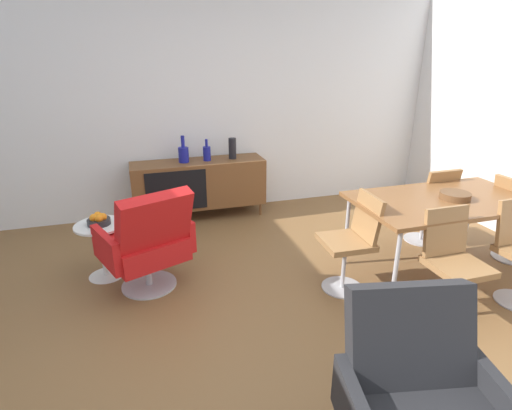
{
  "coord_description": "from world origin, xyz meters",
  "views": [
    {
      "loc": [
        -0.77,
        -2.45,
        1.96
      ],
      "look_at": [
        0.14,
        0.53,
        0.78
      ],
      "focal_mm": 28.43,
      "sensor_mm": 36.0,
      "label": 1
    }
  ],
  "objects_px": {
    "dining_chair_back_right": "(430,202)",
    "side_table_round": "(102,244)",
    "armchair_black_shell": "(420,400)",
    "vase_sculptural_dark": "(207,153)",
    "lounge_chair_red": "(148,241)",
    "wooden_bowl_on_table": "(455,196)",
    "dining_chair_front_left": "(453,261)",
    "vase_cobalt": "(184,154)",
    "fruit_bowl": "(99,220)",
    "dining_chair_near_window": "(353,239)",
    "sideboard": "(199,183)",
    "dining_table": "(444,203)",
    "vase_ceramic_small": "(232,148)"
  },
  "relations": [
    {
      "from": "vase_sculptural_dark",
      "to": "dining_chair_back_right",
      "type": "bearing_deg",
      "value": -34.68
    },
    {
      "from": "dining_table",
      "to": "side_table_round",
      "type": "xyz_separation_m",
      "value": [
        -2.95,
        0.83,
        -0.38
      ]
    },
    {
      "from": "armchair_black_shell",
      "to": "vase_sculptural_dark",
      "type": "bearing_deg",
      "value": 94.84
    },
    {
      "from": "vase_ceramic_small",
      "to": "dining_table",
      "type": "bearing_deg",
      "value": -54.52
    },
    {
      "from": "wooden_bowl_on_table",
      "to": "side_table_round",
      "type": "bearing_deg",
      "value": 164.1
    },
    {
      "from": "dining_table",
      "to": "wooden_bowl_on_table",
      "type": "distance_m",
      "value": 0.11
    },
    {
      "from": "vase_cobalt",
      "to": "wooden_bowl_on_table",
      "type": "height_order",
      "value": "vase_cobalt"
    },
    {
      "from": "vase_ceramic_small",
      "to": "armchair_black_shell",
      "type": "bearing_deg",
      "value": -90.18
    },
    {
      "from": "wooden_bowl_on_table",
      "to": "dining_chair_front_left",
      "type": "distance_m",
      "value": 0.74
    },
    {
      "from": "vase_sculptural_dark",
      "to": "fruit_bowl",
      "type": "bearing_deg",
      "value": -135.29
    },
    {
      "from": "sideboard",
      "to": "dining_chair_front_left",
      "type": "xyz_separation_m",
      "value": [
        1.52,
        -2.57,
        0.03
      ]
    },
    {
      "from": "vase_sculptural_dark",
      "to": "sideboard",
      "type": "bearing_deg",
      "value": -179.07
    },
    {
      "from": "dining_chair_near_window",
      "to": "armchair_black_shell",
      "type": "distance_m",
      "value": 1.69
    },
    {
      "from": "sideboard",
      "to": "dining_chair_back_right",
      "type": "relative_size",
      "value": 1.87
    },
    {
      "from": "dining_chair_front_left",
      "to": "dining_chair_back_right",
      "type": "distance_m",
      "value": 1.32
    },
    {
      "from": "vase_cobalt",
      "to": "armchair_black_shell",
      "type": "xyz_separation_m",
      "value": [
        0.59,
        -3.62,
        -0.36
      ]
    },
    {
      "from": "vase_cobalt",
      "to": "dining_chair_near_window",
      "type": "bearing_deg",
      "value": -60.45
    },
    {
      "from": "dining_chair_back_right",
      "to": "side_table_round",
      "type": "bearing_deg",
      "value": 175.28
    },
    {
      "from": "fruit_bowl",
      "to": "side_table_round",
      "type": "bearing_deg",
      "value": 99.07
    },
    {
      "from": "vase_ceramic_small",
      "to": "dining_chair_back_right",
      "type": "distance_m",
      "value": 2.34
    },
    {
      "from": "vase_sculptural_dark",
      "to": "side_table_round",
      "type": "bearing_deg",
      "value": -135.35
    },
    {
      "from": "wooden_bowl_on_table",
      "to": "dining_chair_back_right",
      "type": "height_order",
      "value": "dining_chair_back_right"
    },
    {
      "from": "sideboard",
      "to": "vase_ceramic_small",
      "type": "distance_m",
      "value": 0.59
    },
    {
      "from": "dining_table",
      "to": "dining_chair_front_left",
      "type": "relative_size",
      "value": 1.87
    },
    {
      "from": "lounge_chair_red",
      "to": "armchair_black_shell",
      "type": "bearing_deg",
      "value": -61.93
    },
    {
      "from": "vase_sculptural_dark",
      "to": "fruit_bowl",
      "type": "relative_size",
      "value": 1.3
    },
    {
      "from": "dining_chair_back_right",
      "to": "lounge_chair_red",
      "type": "bearing_deg",
      "value": -178.34
    },
    {
      "from": "vase_ceramic_small",
      "to": "dining_chair_near_window",
      "type": "relative_size",
      "value": 0.3
    },
    {
      "from": "vase_sculptural_dark",
      "to": "lounge_chair_red",
      "type": "height_order",
      "value": "vase_sculptural_dark"
    },
    {
      "from": "fruit_bowl",
      "to": "vase_cobalt",
      "type": "bearing_deg",
      "value": 52.23
    },
    {
      "from": "dining_chair_front_left",
      "to": "vase_cobalt",
      "type": "bearing_deg",
      "value": 123.18
    },
    {
      "from": "armchair_black_shell",
      "to": "side_table_round",
      "type": "height_order",
      "value": "armchair_black_shell"
    },
    {
      "from": "dining_chair_front_left",
      "to": "dining_chair_back_right",
      "type": "xyz_separation_m",
      "value": [
        0.7,
        1.12,
        0.0
      ]
    },
    {
      "from": "dining_chair_front_left",
      "to": "fruit_bowl",
      "type": "height_order",
      "value": "dining_chair_front_left"
    },
    {
      "from": "vase_sculptural_dark",
      "to": "vase_ceramic_small",
      "type": "relative_size",
      "value": 1.03
    },
    {
      "from": "dining_table",
      "to": "fruit_bowl",
      "type": "height_order",
      "value": "dining_table"
    },
    {
      "from": "vase_cobalt",
      "to": "lounge_chair_red",
      "type": "distance_m",
      "value": 1.66
    },
    {
      "from": "wooden_bowl_on_table",
      "to": "vase_cobalt",
      "type": "bearing_deg",
      "value": 135.89
    },
    {
      "from": "wooden_bowl_on_table",
      "to": "dining_chair_front_left",
      "type": "xyz_separation_m",
      "value": [
        -0.43,
        -0.53,
        -0.3
      ]
    },
    {
      "from": "dining_chair_near_window",
      "to": "side_table_round",
      "type": "xyz_separation_m",
      "value": [
        -2.06,
        0.83,
        -0.15
      ]
    },
    {
      "from": "dining_chair_back_right",
      "to": "vase_cobalt",
      "type": "bearing_deg",
      "value": 148.58
    },
    {
      "from": "dining_chair_back_right",
      "to": "fruit_bowl",
      "type": "height_order",
      "value": "dining_chair_back_right"
    },
    {
      "from": "dining_chair_back_right",
      "to": "dining_chair_front_left",
      "type": "bearing_deg",
      "value": -122.08
    },
    {
      "from": "vase_cobalt",
      "to": "dining_chair_back_right",
      "type": "height_order",
      "value": "vase_cobalt"
    },
    {
      "from": "dining_chair_back_right",
      "to": "dining_chair_near_window",
      "type": "relative_size",
      "value": 1.0
    },
    {
      "from": "wooden_bowl_on_table",
      "to": "armchair_black_shell",
      "type": "relative_size",
      "value": 0.27
    },
    {
      "from": "sideboard",
      "to": "dining_table",
      "type": "bearing_deg",
      "value": -47.12
    },
    {
      "from": "vase_sculptural_dark",
      "to": "wooden_bowl_on_table",
      "type": "height_order",
      "value": "vase_sculptural_dark"
    },
    {
      "from": "wooden_bowl_on_table",
      "to": "side_table_round",
      "type": "distance_m",
      "value": 3.18
    },
    {
      "from": "vase_cobalt",
      "to": "wooden_bowl_on_table",
      "type": "xyz_separation_m",
      "value": [
        2.11,
        -2.05,
        -0.05
      ]
    }
  ]
}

